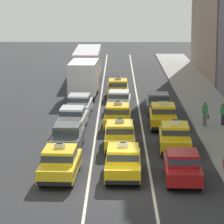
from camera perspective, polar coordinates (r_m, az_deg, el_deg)
ground_plane at (r=31.87m, az=0.73°, el=-6.83°), size 160.00×160.00×0.00m
lane_stripe_left_center at (r=51.27m, az=-1.15°, el=0.19°), size 0.14×80.00×0.01m
lane_stripe_center_right at (r=51.28m, az=2.43°, el=0.19°), size 0.14×80.00×0.01m
sidewalk_curb at (r=46.92m, az=9.48°, el=-0.93°), size 4.00×90.00×0.15m
taxi_left_nearest at (r=33.32m, az=-4.63°, el=-4.47°), size 2.02×4.64×1.96m
sedan_left_second at (r=39.08m, az=-3.96°, el=-2.12°), size 1.91×4.36×1.58m
sedan_left_third at (r=44.31m, az=-3.52°, el=-0.50°), size 1.99×4.39×1.58m
sedan_left_fourth at (r=49.34m, az=-2.92°, el=0.73°), size 1.94×4.37×1.58m
box_truck_left_fifth at (r=56.84m, az=-2.45°, el=3.11°), size 2.53×7.05×3.27m
bus_left_sixth at (r=66.79m, az=-2.18°, el=4.39°), size 2.56×11.21×3.22m
taxi_center_nearest at (r=33.42m, az=1.00°, el=-4.39°), size 1.92×4.60×1.96m
taxi_center_second at (r=39.09m, az=0.69°, el=-2.05°), size 1.83×4.56×1.96m
taxi_center_third at (r=44.77m, az=0.52°, el=-0.32°), size 1.97×4.62×1.96m
sedan_center_fourth at (r=50.90m, az=0.62°, el=1.08°), size 1.92×4.36×1.58m
taxi_center_fifth at (r=56.36m, az=0.52°, el=2.12°), size 1.83×4.56×1.96m
sedan_right_nearest at (r=32.96m, az=6.27°, el=-4.74°), size 1.88×4.35×1.58m
taxi_right_second at (r=38.86m, az=5.59°, el=-2.18°), size 2.00×4.63×1.96m
taxi_right_third at (r=45.00m, az=4.54°, el=-0.29°), size 1.92×4.60×1.96m
sedan_right_fourth at (r=49.95m, az=4.12°, el=0.85°), size 1.78×4.31×1.58m
pedestrian_near_crosswalk at (r=45.60m, az=9.83°, el=-0.17°), size 0.36×0.24×1.60m
pedestrian_by_storefront at (r=45.19m, az=8.26°, el=-0.17°), size 0.47×0.24×1.69m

